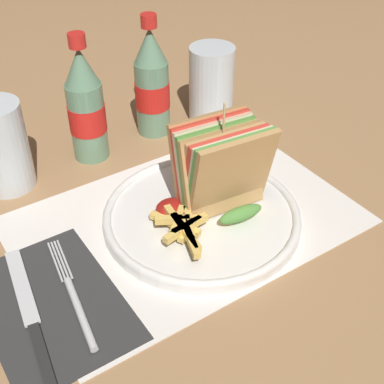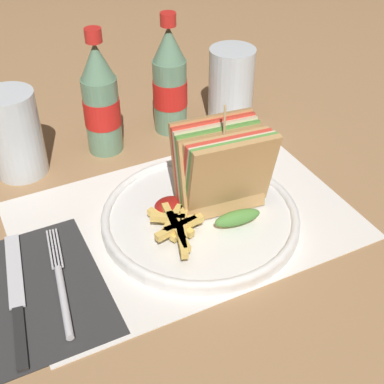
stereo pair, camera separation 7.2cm
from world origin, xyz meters
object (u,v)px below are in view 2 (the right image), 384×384
knife (17,296)px  coke_bottle_near (101,101)px  coke_bottle_far (170,83)px  club_sandwich (223,171)px  glass_near (231,86)px  fork (62,289)px  plate_main (199,217)px  glass_far (16,139)px

knife → coke_bottle_near: bearing=61.0°
coke_bottle_far → coke_bottle_near: bearing=-175.0°
knife → coke_bottle_far: 0.43m
coke_bottle_near → knife: bearing=-127.4°
coke_bottle_far → club_sandwich: bearing=-98.1°
coke_bottle_far → glass_near: (0.10, -0.02, -0.02)m
club_sandwich → fork: (-0.24, -0.05, -0.07)m
coke_bottle_near → coke_bottle_far: 0.12m
coke_bottle_near → glass_near: coke_bottle_near is taller
plate_main → coke_bottle_near: (-0.05, 0.23, 0.08)m
plate_main → club_sandwich: (0.04, 0.00, 0.06)m
plate_main → coke_bottle_near: coke_bottle_near is taller
fork → coke_bottle_far: size_ratio=0.90×
glass_far → glass_near: bearing=-1.1°
fork → club_sandwich: bearing=19.1°
plate_main → glass_far: 0.30m
glass_far → coke_bottle_far: bearing=3.1°
coke_bottle_far → glass_far: size_ratio=1.52×
club_sandwich → coke_bottle_far: coke_bottle_far is taller
club_sandwich → fork: 0.25m
coke_bottle_near → glass_near: size_ratio=1.52×
club_sandwich → fork: club_sandwich is taller
glass_near → glass_far: same height
glass_far → knife: bearing=-103.9°
coke_bottle_near → coke_bottle_far: bearing=5.0°
knife → glass_far: size_ratio=1.59×
plate_main → glass_far: glass_far is taller
plate_main → coke_bottle_near: bearing=102.3°
fork → coke_bottle_far: bearing=54.9°
plate_main → fork: bearing=-168.2°
club_sandwich → glass_near: 0.26m
plate_main → coke_bottle_near: 0.25m
fork → knife: (-0.05, 0.01, -0.00)m
fork → knife: size_ratio=0.86×
plate_main → glass_far: size_ratio=2.02×
coke_bottle_far → glass_far: (-0.26, -0.01, -0.03)m
plate_main → glass_near: glass_near is taller
fork → glass_near: (0.38, 0.27, 0.06)m
plate_main → fork: 0.21m
plate_main → coke_bottle_far: 0.27m
club_sandwich → knife: bearing=-174.0°
knife → glass_near: glass_near is taller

